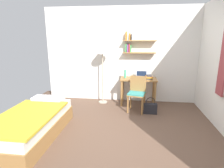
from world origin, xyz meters
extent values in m
plane|color=brown|center=(0.00, 0.00, 0.00)|extent=(5.28, 5.28, 0.00)
cube|color=white|center=(0.00, 2.02, 1.30)|extent=(4.40, 0.05, 2.60)
cube|color=#9E703D|center=(0.43, 1.89, 1.39)|extent=(0.87, 0.22, 0.02)
cube|color=#4CA856|center=(0.08, 1.93, 1.51)|extent=(0.04, 0.12, 0.22)
cube|color=purple|center=(0.12, 1.92, 1.50)|extent=(0.03, 0.15, 0.20)
cube|color=#D13D38|center=(0.16, 1.92, 1.51)|extent=(0.03, 0.15, 0.22)
cube|color=#4CA856|center=(0.20, 1.91, 1.49)|extent=(0.03, 0.17, 0.19)
cube|color=#9E703D|center=(0.43, 1.89, 1.70)|extent=(0.87, 0.22, 0.02)
cube|color=orange|center=(0.07, 1.92, 1.83)|extent=(0.04, 0.14, 0.22)
cube|color=silver|center=(0.12, 1.91, 1.80)|extent=(0.03, 0.15, 0.16)
cube|color=orange|center=(0.17, 1.91, 1.81)|extent=(0.03, 0.16, 0.19)
cube|color=#333338|center=(0.21, 1.93, 1.80)|extent=(0.02, 0.13, 0.16)
cube|color=#993D42|center=(1.96, 0.50, 1.35)|extent=(0.03, 0.28, 1.30)
cube|color=#9E703D|center=(-1.52, -0.29, 0.14)|extent=(0.92, 1.86, 0.28)
cube|color=silver|center=(-1.52, -0.29, 0.36)|extent=(0.88, 1.81, 0.16)
cube|color=gold|center=(-1.52, -0.40, 0.46)|extent=(0.94, 1.53, 0.04)
cube|color=white|center=(-1.52, 0.43, 0.49)|extent=(0.64, 0.28, 0.10)
cube|color=#9E703D|center=(0.43, 1.70, 0.71)|extent=(0.95, 0.51, 0.03)
cylinder|color=#9E703D|center=(0.00, 1.49, 0.35)|extent=(0.06, 0.06, 0.69)
cylinder|color=#9E703D|center=(0.86, 1.49, 0.35)|extent=(0.06, 0.06, 0.69)
cylinder|color=#9E703D|center=(0.00, 1.91, 0.35)|extent=(0.06, 0.06, 0.69)
cylinder|color=#9E703D|center=(0.86, 1.91, 0.35)|extent=(0.06, 0.06, 0.69)
cube|color=#9E703D|center=(0.38, 1.16, 0.44)|extent=(0.48, 0.45, 0.03)
cube|color=teal|center=(0.38, 1.16, 0.47)|extent=(0.45, 0.42, 0.04)
cube|color=#9E703D|center=(0.42, 1.33, 0.68)|extent=(0.39, 0.12, 0.38)
cylinder|color=#9E703D|center=(0.18, 1.05, 0.21)|extent=(0.04, 0.04, 0.43)
cylinder|color=#9E703D|center=(0.52, 0.98, 0.21)|extent=(0.04, 0.04, 0.43)
cylinder|color=#9E703D|center=(0.25, 1.35, 0.21)|extent=(0.04, 0.04, 0.43)
cylinder|color=#9E703D|center=(0.59, 1.28, 0.21)|extent=(0.04, 0.04, 0.43)
cylinder|color=#B2A893|center=(-0.54, 1.72, 0.01)|extent=(0.24, 0.24, 0.02)
cylinder|color=#B2A893|center=(-0.54, 1.72, 0.70)|extent=(0.03, 0.03, 1.36)
cone|color=silver|center=(-0.54, 1.72, 1.49)|extent=(0.37, 0.37, 0.22)
cube|color=#B7BABF|center=(0.51, 1.73, 0.73)|extent=(0.30, 0.21, 0.01)
cube|color=#B7BABF|center=(0.51, 1.79, 0.83)|extent=(0.29, 0.10, 0.19)
cube|color=black|center=(0.51, 1.79, 0.83)|extent=(0.26, 0.08, 0.16)
cylinder|color=#42A87F|center=(0.07, 1.73, 0.84)|extent=(0.06, 0.06, 0.22)
cube|color=#333338|center=(0.70, 1.69, 0.74)|extent=(0.16, 0.25, 0.03)
cube|color=gold|center=(0.71, 1.67, 0.76)|extent=(0.17, 0.20, 0.03)
cube|color=orange|center=(0.70, 1.67, 0.79)|extent=(0.19, 0.25, 0.02)
cube|color=#333338|center=(0.71, 1.67, 0.81)|extent=(0.14, 0.21, 0.03)
cube|color=#232328|center=(0.72, 1.09, 0.12)|extent=(0.32, 0.13, 0.25)
torus|color=#232328|center=(0.72, 1.09, 0.30)|extent=(0.22, 0.02, 0.22)
camera|label=1|loc=(0.33, -3.16, 1.78)|focal=29.61mm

